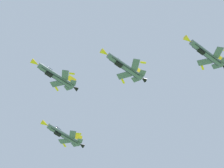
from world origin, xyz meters
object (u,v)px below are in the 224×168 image
at_px(fighter_jet_lead, 55,76).
at_px(fighter_jet_left_outer, 206,53).
at_px(fighter_jet_right_wing, 63,135).
at_px(fighter_jet_left_wing, 124,66).

xyz_separation_m(fighter_jet_lead, fighter_jet_left_outer, (43.29, -7.24, 0.41)).
bearing_deg(fighter_jet_right_wing, fighter_jet_lead, 140.22).
height_order(fighter_jet_left_wing, fighter_jet_right_wing, fighter_jet_right_wing).
distance_m(fighter_jet_lead, fighter_jet_left_outer, 43.89).
xyz_separation_m(fighter_jet_left_wing, fighter_jet_left_outer, (23.27, -3.33, 1.79)).
relative_size(fighter_jet_lead, fighter_jet_left_outer, 1.00).
distance_m(fighter_jet_left_wing, fighter_jet_left_outer, 23.58).
bearing_deg(fighter_jet_right_wing, fighter_jet_left_outer, -160.74).
bearing_deg(fighter_jet_lead, fighter_jet_left_wing, -137.55).
bearing_deg(fighter_jet_left_wing, fighter_jet_lead, 42.45).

